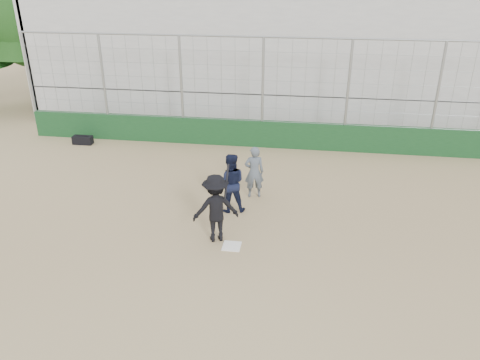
# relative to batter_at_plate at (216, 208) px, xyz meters

# --- Properties ---
(ground) EXTENTS (90.00, 90.00, 0.00)m
(ground) POSITION_rel_batter_at_plate_xyz_m (0.43, -0.29, -0.87)
(ground) COLOR olive
(ground) RESTS_ON ground
(home_plate) EXTENTS (0.44, 0.44, 0.02)m
(home_plate) POSITION_rel_batter_at_plate_xyz_m (0.43, -0.29, -0.86)
(home_plate) COLOR white
(home_plate) RESTS_ON ground
(backstop) EXTENTS (18.10, 0.25, 4.04)m
(backstop) POSITION_rel_batter_at_plate_xyz_m (0.43, 6.71, 0.08)
(backstop) COLOR #113518
(backstop) RESTS_ON ground
(bleachers) EXTENTS (20.25, 6.70, 6.98)m
(bleachers) POSITION_rel_batter_at_plate_xyz_m (0.43, 11.66, 2.05)
(bleachers) COLOR #A1A1A1
(bleachers) RESTS_ON ground
(tree_left) EXTENTS (4.48, 4.48, 7.00)m
(tree_left) POSITION_rel_batter_at_plate_xyz_m (-10.57, 10.71, 3.51)
(tree_left) COLOR #3A2515
(tree_left) RESTS_ON ground
(batter_at_plate) EXTENTS (1.28, 0.99, 1.90)m
(batter_at_plate) POSITION_rel_batter_at_plate_xyz_m (0.00, 0.00, 0.00)
(batter_at_plate) COLOR black
(batter_at_plate) RESTS_ON ground
(catcher_crouched) EXTENTS (0.95, 0.82, 1.16)m
(catcher_crouched) POSITION_rel_batter_at_plate_xyz_m (0.11, 1.48, -0.30)
(catcher_crouched) COLOR black
(catcher_crouched) RESTS_ON ground
(umpire) EXTENTS (0.64, 0.49, 1.41)m
(umpire) POSITION_rel_batter_at_plate_xyz_m (0.64, 2.50, -0.17)
(umpire) COLOR #4B545F
(umpire) RESTS_ON ground
(equipment_bag) EXTENTS (0.75, 0.33, 0.36)m
(equipment_bag) POSITION_rel_batter_at_plate_xyz_m (-6.36, 5.96, -0.71)
(equipment_bag) COLOR black
(equipment_bag) RESTS_ON ground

